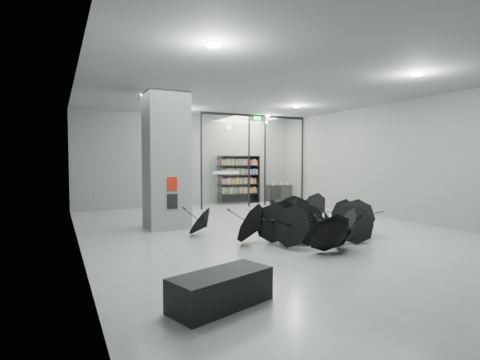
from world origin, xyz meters
name	(u,v)px	position (x,y,z in m)	size (l,w,h in m)	color
room	(273,130)	(0.00, 0.00, 2.84)	(14.00, 14.02, 4.01)	gray
column	(166,161)	(-2.50, 2.00, 2.00)	(1.20, 1.20, 4.00)	slate
fire_cabinet	(172,184)	(-2.50, 1.38, 1.35)	(0.28, 0.04, 0.38)	#A50A07
info_panel	(172,201)	(-2.50, 1.38, 0.85)	(0.30, 0.03, 0.42)	black
exit_sign	(257,118)	(2.40, 5.30, 3.82)	(0.30, 0.06, 0.15)	#0CE533
glass_partition	(255,156)	(2.39, 5.50, 2.18)	(5.06, 0.08, 4.00)	silver
bench	(221,289)	(-3.44, -4.32, 0.24)	(1.46, 0.63, 0.47)	black
bookshelf	(239,180)	(2.22, 6.75, 1.11)	(2.03, 0.41, 2.23)	black
shop_counter	(280,193)	(4.38, 6.62, 0.40)	(1.35, 0.54, 0.81)	black
umbrella_cluster	(307,227)	(0.31, -1.14, 0.31)	(5.25, 4.60, 1.28)	black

